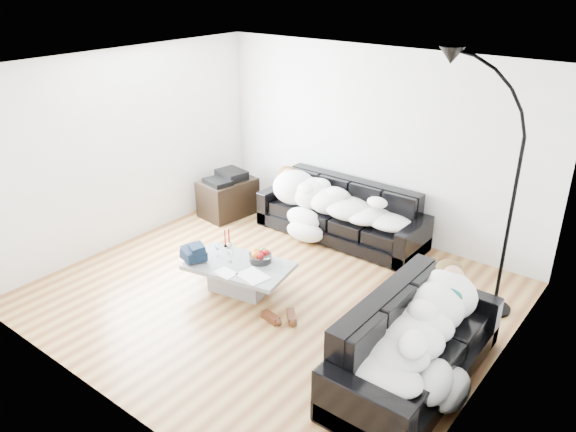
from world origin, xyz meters
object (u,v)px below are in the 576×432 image
Objects in this scene: av_cabinet at (228,197)px; stereo at (227,176)px; wine_glass_a at (231,248)px; wine_glass_c at (230,256)px; sleeper_right at (418,322)px; floor_lamp at (512,209)px; fruit_bowl at (260,255)px; sleeper_back at (340,198)px; candle_left at (225,238)px; shoes at (280,317)px; sofa_right at (416,343)px; candle_right at (229,239)px; sofa_back at (341,212)px; coffee_table at (240,277)px; wine_glass_b at (218,251)px.

av_cabinet is 0.34m from stereo.
wine_glass_c is (0.13, -0.16, 0.01)m from wine_glass_a.
sleeper_right is 1.74m from floor_lamp.
sleeper_back is at bearing 89.75° from fruit_bowl.
candle_left is 1.34m from shoes.
sofa_right is 11.96× the size of wine_glass_c.
sleeper_right is at bearing -8.30° from candle_right.
fruit_bowl is 1.56× the size of wine_glass_c.
av_cabinet is (-1.80, -0.39, -0.11)m from sofa_back.
candle_right is (-0.25, 0.26, 0.04)m from wine_glass_c.
sleeper_back is 2.48m from floor_lamp.
wine_glass_c is at bearing -98.16° from sofa_back.
coffee_table is 7.44× the size of wine_glass_b.
wine_glass_c is at bearing -34.59° from stereo.
av_cabinet is at bearing -169.36° from sleeper_back.
stereo is (-1.32, 1.55, 0.19)m from wine_glass_b.
fruit_bowl is at bearing -90.25° from sleeper_back.
wine_glass_b is at bearing -104.32° from sleeper_back.
wine_glass_a is at bearing -133.55° from floor_lamp.
fruit_bowl is (-2.18, 0.37, -0.20)m from sleeper_right.
shoes is 2.68m from floor_lamp.
shoes is (0.77, -0.19, -0.13)m from coffee_table.
av_cabinet is at bearing 66.82° from sofa_right.
sleeper_right is 11.41× the size of wine_glass_a.
sofa_right is 7.67× the size of fruit_bowl.
floor_lamp is (2.90, 1.23, 0.75)m from candle_right.
av_cabinet reaches higher than fruit_bowl.
stereo is at bearing 0.00° from av_cabinet.
candle_left is at bearing -109.40° from sofa_back.
fruit_bowl is 0.59m from candle_left.
fruit_bowl reaches higher than coffee_table.
sofa_right is 5.10× the size of shoes.
candle_right is at bearing -38.50° from av_cabinet.
fruit_bowl is at bearing 170.37° from shoes.
sleeper_back is 5.07× the size of shoes.
candle_right is (-0.37, 0.23, 0.30)m from coffee_table.
wine_glass_b is at bearing 86.68° from sleeper_right.
stereo is at bearing 134.72° from wine_glass_a.
wine_glass_a is 0.95× the size of wine_glass_b.
sofa_back reaches higher than av_cabinet.
stereo is (-1.80, -0.39, 0.23)m from sofa_back.
sofa_back is at bearing 77.04° from wine_glass_a.
sofa_right reaches higher than av_cabinet.
wine_glass_b is 0.37× the size of stereo.
candle_left is (-0.12, 0.24, 0.03)m from wine_glass_b.
candle_left is (-0.19, 0.10, 0.03)m from wine_glass_a.
coffee_table is 0.57m from candle_left.
wine_glass_c is at bearing -45.65° from candle_right.
wine_glass_b is at bearing -78.58° from candle_right.
candle_left is 0.09× the size of floor_lamp.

